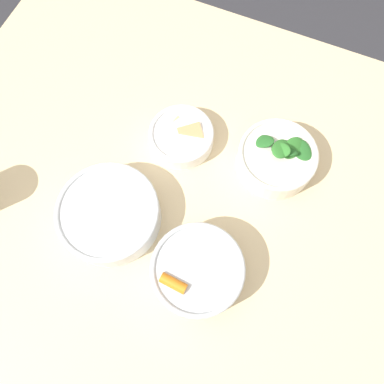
% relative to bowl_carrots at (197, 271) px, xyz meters
% --- Properties ---
extents(ground_plane, '(10.00, 10.00, 0.00)m').
position_rel_bowl_carrots_xyz_m(ground_plane, '(0.13, -0.11, -0.80)').
color(ground_plane, '#2D2D33').
extents(dining_table, '(1.09, 1.05, 0.76)m').
position_rel_bowl_carrots_xyz_m(dining_table, '(0.13, -0.11, -0.14)').
color(dining_table, beige).
rests_on(dining_table, ground_plane).
extents(bowl_carrots, '(0.17, 0.17, 0.07)m').
position_rel_bowl_carrots_xyz_m(bowl_carrots, '(0.00, 0.00, 0.00)').
color(bowl_carrots, silver).
rests_on(bowl_carrots, dining_table).
extents(bowl_greens, '(0.16, 0.16, 0.09)m').
position_rel_bowl_carrots_xyz_m(bowl_greens, '(-0.06, -0.28, -0.00)').
color(bowl_greens, silver).
rests_on(bowl_greens, dining_table).
extents(bowl_beans_hotdog, '(0.20, 0.20, 0.06)m').
position_rel_bowl_carrots_xyz_m(bowl_beans_hotdog, '(0.20, -0.04, -0.01)').
color(bowl_beans_hotdog, silver).
rests_on(bowl_beans_hotdog, dining_table).
extents(bowl_cookies, '(0.14, 0.14, 0.04)m').
position_rel_bowl_carrots_xyz_m(bowl_cookies, '(0.14, -0.25, -0.01)').
color(bowl_cookies, white).
rests_on(bowl_cookies, dining_table).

